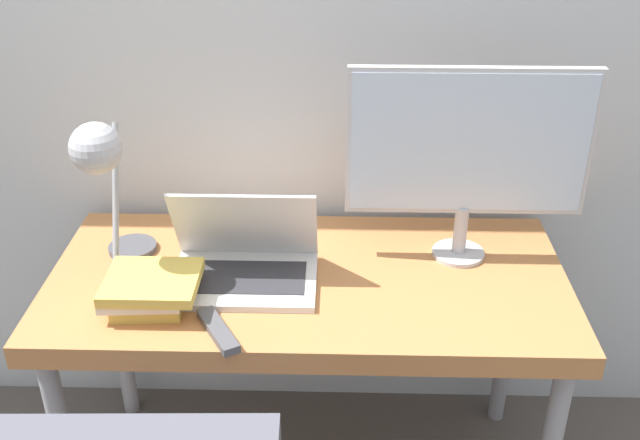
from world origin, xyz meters
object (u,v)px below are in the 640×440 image
monitor (469,149)px  desk_lamp (102,164)px  book_stack (149,289)px  laptop (244,262)px

monitor → desk_lamp: monitor is taller
monitor → book_stack: size_ratio=2.62×
book_stack → desk_lamp: bearing=133.9°
monitor → book_stack: (-0.78, -0.26, -0.27)m
monitor → desk_lamp: bearing=-170.8°
laptop → desk_lamp: size_ratio=0.84×
desk_lamp → monitor: bearing=9.2°
monitor → laptop: bearing=-166.5°
laptop → monitor: (0.56, 0.13, 0.26)m
laptop → book_stack: laptop is taller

